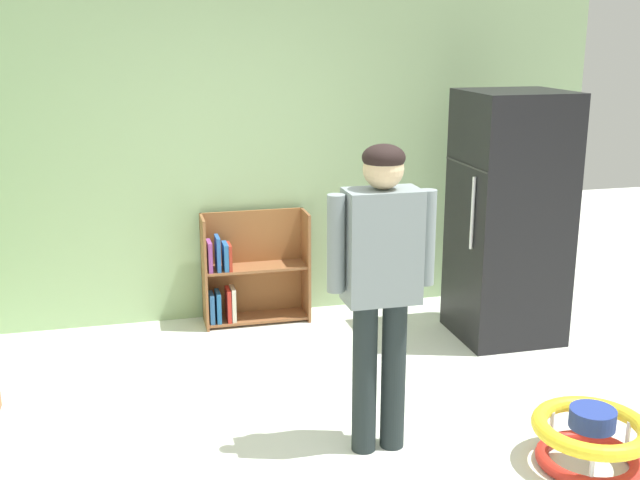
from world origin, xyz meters
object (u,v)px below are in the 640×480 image
object	(u,v)px
standing_person	(381,272)
baby_walker	(590,438)
bookshelf	(247,275)
refrigerator	(509,217)

from	to	relation	value
standing_person	baby_walker	size ratio (longest dim) A/B	2.73
bookshelf	standing_person	size ratio (longest dim) A/B	0.52
bookshelf	baby_walker	size ratio (longest dim) A/B	1.41
standing_person	refrigerator	bearing A→B (deg)	43.33
refrigerator	bookshelf	size ratio (longest dim) A/B	2.09
refrigerator	bookshelf	distance (m)	2.00
bookshelf	baby_walker	bearing A→B (deg)	-61.06
bookshelf	standing_person	xyz separation A→B (m)	(0.38, -2.06, 0.62)
standing_person	baby_walker	distance (m)	1.38
refrigerator	baby_walker	distance (m)	1.95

